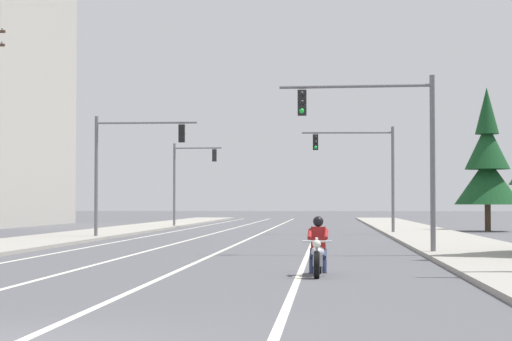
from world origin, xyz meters
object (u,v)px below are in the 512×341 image
Objects in this scene: motorcycle_with_rider at (318,252)px; traffic_signal_near_left at (126,157)px; conifer_tree_right_verge_far at (487,165)px; traffic_signal_mid_left at (188,173)px; traffic_signal_near_right at (387,135)px; traffic_signal_mid_right at (366,163)px.

motorcycle_with_rider is 25.36m from traffic_signal_near_left.
traffic_signal_near_left is 0.68× the size of conifer_tree_right_verge_far.
traffic_signal_near_left and traffic_signal_mid_left have the same top height.
traffic_signal_near_left is at bearing -89.71° from traffic_signal_mid_left.
traffic_signal_mid_right is (0.15, 21.14, -0.00)m from traffic_signal_near_right.
traffic_signal_near_left is 14.42m from traffic_signal_mid_right.
conifer_tree_right_verge_far reaches higher than traffic_signal_near_right.
traffic_signal_near_left is (-12.24, 13.77, -0.01)m from traffic_signal_near_right.
traffic_signal_near_left is at bearing 113.36° from motorcycle_with_rider.
traffic_signal_mid_left is (-12.35, 35.02, -0.11)m from traffic_signal_near_right.
motorcycle_with_rider is 0.24× the size of conifer_tree_right_verge_far.
conifer_tree_right_verge_far is (10.36, 36.63, 3.62)m from motorcycle_with_rider.
motorcycle_with_rider is 0.35× the size of traffic_signal_near_left.
traffic_signal_near_right is 1.00× the size of traffic_signal_mid_left.
traffic_signal_mid_left is (-10.06, 44.29, 3.43)m from motorcycle_with_rider.
traffic_signal_mid_left is (-12.51, 13.88, -0.11)m from traffic_signal_mid_right.
traffic_signal_near_right is 18.43m from traffic_signal_near_left.
traffic_signal_mid_left is at bearing 132.03° from traffic_signal_mid_right.
traffic_signal_near_left is (-9.95, 23.05, 3.53)m from motorcycle_with_rider.
traffic_signal_near_right is (2.29, 9.28, 3.54)m from motorcycle_with_rider.
traffic_signal_mid_right is at bearing 89.58° from traffic_signal_near_right.
traffic_signal_near_right and traffic_signal_near_left have the same top height.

